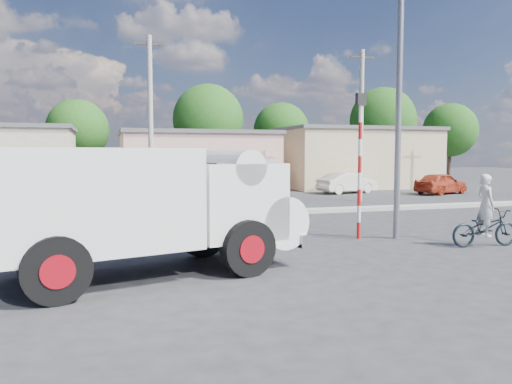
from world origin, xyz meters
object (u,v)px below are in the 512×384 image
object	(u,v)px
bicycle	(485,228)
traffic_pole	(360,153)
truck	(152,205)
streetlight	(395,72)
cyclist	(485,216)
car_red	(441,183)
car_cream	(347,183)

from	to	relation	value
bicycle	traffic_pole	world-z (taller)	traffic_pole
truck	streetlight	size ratio (longest dim) A/B	0.77
traffic_pole	streetlight	distance (m)	2.56
cyclist	traffic_pole	distance (m)	3.88
bicycle	car_red	size ratio (longest dim) A/B	0.50
traffic_pole	streetlight	size ratio (longest dim) A/B	0.48
car_cream	traffic_pole	size ratio (longest dim) A/B	0.92
cyclist	car_cream	world-z (taller)	cyclist
car_cream	traffic_pole	bearing A→B (deg)	140.98
car_red	streetlight	xyz separation A→B (m)	(-11.95, -13.37, 4.29)
bicycle	car_cream	bearing A→B (deg)	-9.63
car_cream	car_red	world-z (taller)	car_red
car_cream	car_red	distance (m)	5.81
car_cream	truck	bearing A→B (deg)	129.50
car_red	car_cream	bearing A→B (deg)	47.34
truck	car_cream	size ratio (longest dim) A/B	1.73
truck	streetlight	xyz separation A→B (m)	(7.32, 2.41, 3.47)
traffic_pole	streetlight	world-z (taller)	streetlight
streetlight	traffic_pole	bearing A→B (deg)	162.27
traffic_pole	streetlight	bearing A→B (deg)	-17.73
car_cream	streetlight	distance (m)	17.50
bicycle	car_red	bearing A→B (deg)	-27.98
cyclist	car_cream	size ratio (longest dim) A/B	0.43
truck	bicycle	world-z (taller)	truck
car_cream	car_red	bearing A→B (deg)	-125.69
bicycle	truck	bearing A→B (deg)	99.27
cyclist	traffic_pole	world-z (taller)	traffic_pole
traffic_pole	car_red	bearing A→B (deg)	45.41
truck	car_cream	bearing A→B (deg)	38.29
car_red	traffic_pole	size ratio (longest dim) A/B	0.91
bicycle	cyclist	size ratio (longest dim) A/B	1.15
car_red	traffic_pole	distance (m)	18.45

